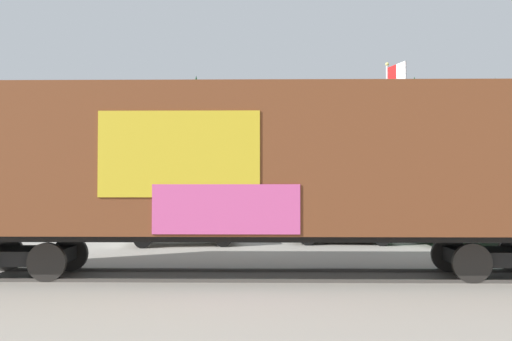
# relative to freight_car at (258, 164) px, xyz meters

# --- Properties ---
(ground_plane) EXTENTS (260.00, 260.00, 0.00)m
(ground_plane) POSITION_rel_freight_car_xyz_m (0.23, 0.00, -2.80)
(ground_plane) COLOR gray
(track) EXTENTS (60.02, 3.44, 0.08)m
(track) POSITION_rel_freight_car_xyz_m (-0.58, -0.01, -2.76)
(track) COLOR #4C4742
(track) RESTS_ON ground_plane
(freight_car) EXTENTS (16.37, 3.24, 4.86)m
(freight_car) POSITION_rel_freight_car_xyz_m (0.00, 0.00, 0.00)
(freight_car) COLOR brown
(freight_car) RESTS_ON ground_plane
(flagpole) EXTENTS (0.63, 1.49, 8.15)m
(flagpole) POSITION_rel_freight_car_xyz_m (5.97, 11.41, 2.51)
(flagpole) COLOR silver
(flagpole) RESTS_ON ground_plane
(hillside) EXTENTS (125.70, 42.07, 16.27)m
(hillside) POSITION_rel_freight_car_xyz_m (0.28, 62.92, 2.90)
(hillside) COLOR slate
(hillside) RESTS_ON ground_plane
(parked_car_white) EXTENTS (4.43, 2.39, 1.67)m
(parked_car_white) POSITION_rel_freight_car_xyz_m (-3.06, 6.25, -1.95)
(parked_car_white) COLOR silver
(parked_car_white) RESTS_ON ground_plane
(parked_car_black) EXTENTS (4.07, 1.98, 1.60)m
(parked_car_black) POSITION_rel_freight_car_xyz_m (2.93, 7.04, -1.98)
(parked_car_black) COLOR black
(parked_car_black) RESTS_ON ground_plane
(parked_car_green) EXTENTS (4.65, 2.12, 1.70)m
(parked_car_green) POSITION_rel_freight_car_xyz_m (7.97, 6.61, -1.92)
(parked_car_green) COLOR #1E5933
(parked_car_green) RESTS_ON ground_plane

